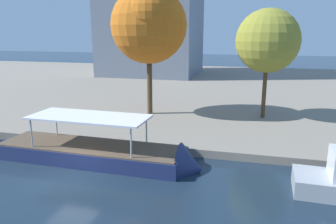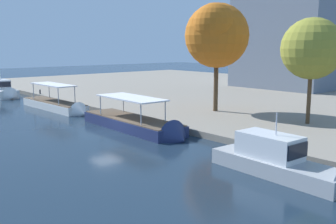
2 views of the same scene
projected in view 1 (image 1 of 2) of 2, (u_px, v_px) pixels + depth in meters
ground_plane at (70, 179)px, 18.84m from camera, size 220.00×220.00×0.00m
dock_promenade at (185, 86)px, 49.49m from camera, size 120.00×55.00×0.55m
tour_boat_2 at (106, 157)px, 21.29m from camera, size 13.56×3.60×4.26m
tree_1 at (264, 42)px, 28.97m from camera, size 5.54×5.75×9.63m
tree_3 at (151, 23)px, 29.46m from camera, size 6.92×7.01×11.65m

